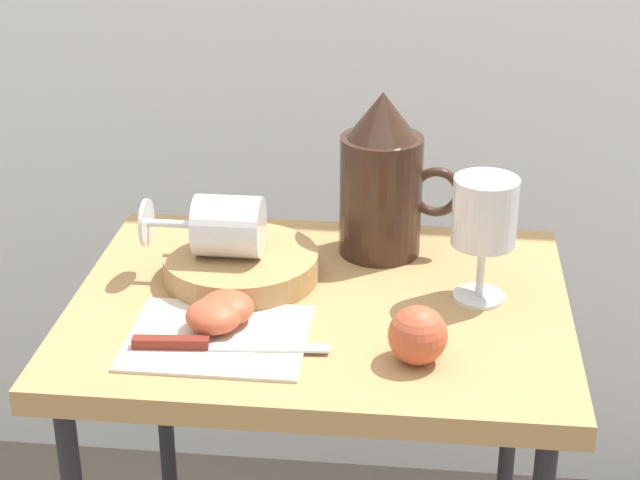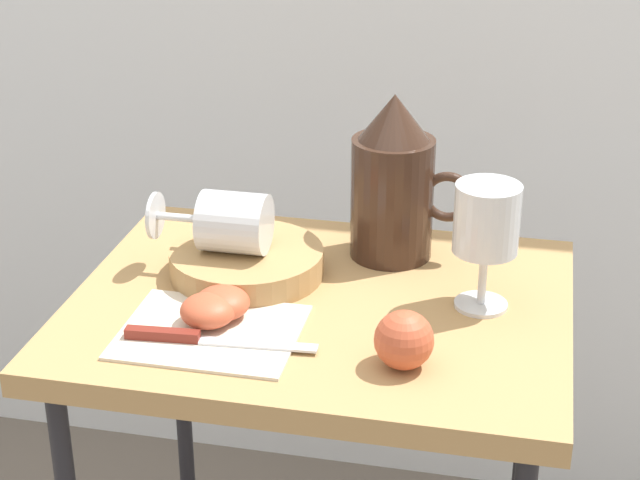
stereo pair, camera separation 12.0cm
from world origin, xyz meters
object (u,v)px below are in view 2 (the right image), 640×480
(wine_glass_upright, at_px, (486,225))
(apple_half_right, at_px, (222,303))
(wine_glass_tipped_near, at_px, (231,222))
(apple_whole, at_px, (404,340))
(pitcher, at_px, (393,192))
(apple_half_left, at_px, (208,310))
(table, at_px, (320,351))
(basket_tray, at_px, (247,262))
(knife, at_px, (192,338))

(wine_glass_upright, bearing_deg, apple_half_right, -161.70)
(wine_glass_tipped_near, height_order, apple_whole, wine_glass_tipped_near)
(pitcher, height_order, wine_glass_upright, pitcher)
(apple_half_left, height_order, apple_whole, apple_whole)
(wine_glass_upright, xyz_separation_m, apple_half_left, (-0.30, -0.12, -0.08))
(apple_half_left, relative_size, apple_half_right, 1.00)
(apple_half_right, bearing_deg, table, 35.34)
(pitcher, bearing_deg, apple_whole, -78.69)
(basket_tray, height_order, wine_glass_upright, wine_glass_upright)
(pitcher, relative_size, wine_glass_tipped_near, 1.49)
(basket_tray, xyz_separation_m, knife, (-0.01, -0.18, -0.01))
(wine_glass_tipped_near, relative_size, apple_half_left, 2.27)
(wine_glass_tipped_near, xyz_separation_m, apple_half_left, (0.01, -0.13, -0.05))
(wine_glass_tipped_near, xyz_separation_m, knife, (0.00, -0.18, -0.07))
(table, height_order, knife, knife)
(pitcher, relative_size, apple_half_left, 3.37)
(apple_whole, bearing_deg, wine_glass_upright, 65.22)
(apple_half_left, distance_m, knife, 0.04)
(wine_glass_upright, distance_m, apple_half_left, 0.34)
(table, relative_size, apple_whole, 11.05)
(table, distance_m, knife, 0.20)
(table, relative_size, apple_half_left, 11.05)
(wine_glass_tipped_near, bearing_deg, wine_glass_upright, -3.08)
(table, xyz_separation_m, apple_half_right, (-0.10, -0.07, 0.09))
(wine_glass_upright, relative_size, apple_half_left, 2.40)
(pitcher, height_order, wine_glass_tipped_near, pitcher)
(apple_half_left, xyz_separation_m, apple_whole, (0.23, -0.04, 0.01))
(table, relative_size, wine_glass_tipped_near, 4.87)
(wine_glass_upright, xyz_separation_m, knife, (-0.31, -0.16, -0.10))
(apple_half_left, relative_size, apple_whole, 1.00)
(basket_tray, distance_m, apple_half_right, 0.12)
(basket_tray, bearing_deg, apple_whole, -38.23)
(table, bearing_deg, apple_whole, -47.29)
(apple_half_right, xyz_separation_m, apple_whole, (0.22, -0.06, 0.01))
(pitcher, distance_m, knife, 0.34)
(table, xyz_separation_m, basket_tray, (-0.10, 0.05, 0.09))
(wine_glass_upright, xyz_separation_m, apple_whole, (-0.07, -0.16, -0.07))
(wine_glass_upright, xyz_separation_m, wine_glass_tipped_near, (-0.31, 0.02, -0.03))
(basket_tray, bearing_deg, wine_glass_upright, -4.27)
(wine_glass_tipped_near, distance_m, apple_half_right, 0.13)
(wine_glass_tipped_near, bearing_deg, table, -18.99)
(wine_glass_upright, height_order, knife, wine_glass_upright)
(wine_glass_upright, relative_size, apple_half_right, 2.40)
(table, bearing_deg, basket_tray, 155.76)
(wine_glass_tipped_near, bearing_deg, knife, -88.61)
(basket_tray, height_order, apple_whole, apple_whole)
(table, relative_size, knife, 3.29)
(wine_glass_upright, height_order, apple_whole, wine_glass_upright)
(basket_tray, relative_size, knife, 0.89)
(table, distance_m, wine_glass_upright, 0.26)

